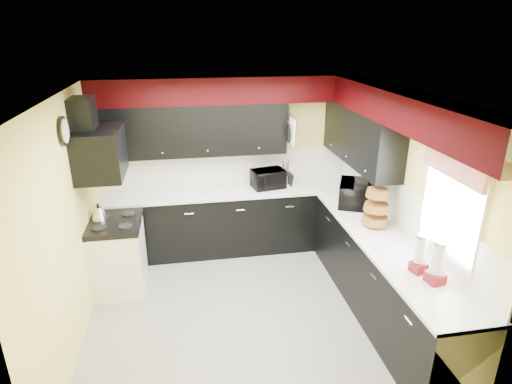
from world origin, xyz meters
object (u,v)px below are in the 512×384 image
(knife_block, at_px, (288,180))
(kettle, at_px, (99,213))
(utensil_crock, at_px, (285,180))
(toaster_oven, at_px, (269,179))
(microwave, at_px, (354,193))

(knife_block, height_order, kettle, knife_block)
(utensil_crock, relative_size, kettle, 0.97)
(toaster_oven, distance_m, knife_block, 0.29)
(microwave, height_order, knife_block, microwave)
(microwave, height_order, utensil_crock, microwave)
(microwave, bearing_deg, toaster_oven, 73.55)
(microwave, xyz_separation_m, kettle, (-3.20, 0.14, -0.09))
(kettle, bearing_deg, toaster_oven, 16.74)
(toaster_oven, distance_m, microwave, 1.26)
(knife_block, relative_size, kettle, 1.10)
(toaster_oven, bearing_deg, utensil_crock, -6.48)
(utensil_crock, bearing_deg, microwave, -49.14)
(kettle, bearing_deg, utensil_crock, 15.54)
(knife_block, distance_m, kettle, 2.61)
(microwave, bearing_deg, utensil_crock, 64.35)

